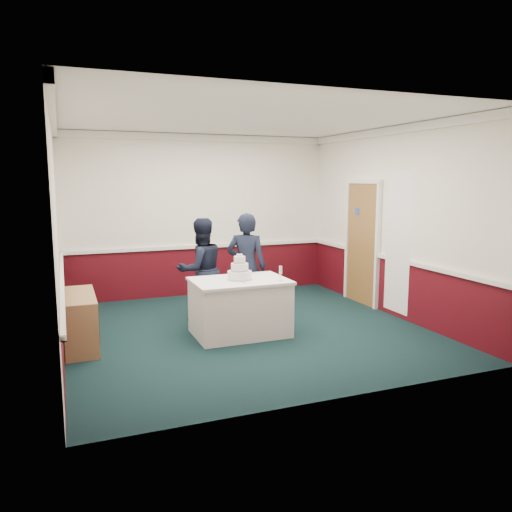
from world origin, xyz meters
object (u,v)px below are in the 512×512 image
object	(u,v)px
cake_table	(240,307)
cake_knife	(243,282)
wedding_cake	(240,272)
sideboard	(80,321)
person_man	(201,270)
champagne_flute	(281,271)
person_woman	(246,267)

from	to	relation	value
cake_table	cake_knife	bearing A→B (deg)	-98.53
cake_knife	wedding_cake	bearing A→B (deg)	70.46
sideboard	cake_knife	bearing A→B (deg)	-12.36
sideboard	person_man	distance (m)	1.97
champagne_flute	person_man	bearing A→B (deg)	124.42
cake_knife	champagne_flute	world-z (taller)	champagne_flute
sideboard	person_man	world-z (taller)	person_man
wedding_cake	person_man	xyz separation A→B (m)	(-0.31, 0.91, -0.10)
wedding_cake	person_woman	xyz separation A→B (m)	(0.34, 0.65, -0.06)
cake_table	wedding_cake	xyz separation A→B (m)	(0.00, 0.00, 0.50)
cake_knife	champagne_flute	distance (m)	0.55
person_woman	champagne_flute	bearing A→B (deg)	129.40
cake_table	person_man	distance (m)	1.04
sideboard	wedding_cake	xyz separation A→B (m)	(2.12, -0.26, 0.55)
wedding_cake	sideboard	bearing A→B (deg)	173.06
cake_table	person_woman	xyz separation A→B (m)	(0.34, 0.65, 0.44)
cake_table	cake_knife	size ratio (longest dim) A/B	6.00
cake_knife	champagne_flute	size ratio (longest dim) A/B	1.07
champagne_flute	person_woman	xyz separation A→B (m)	(-0.16, 0.93, -0.09)
cake_table	person_man	size ratio (longest dim) A/B	0.83
person_man	cake_table	bearing A→B (deg)	99.07
sideboard	cake_table	size ratio (longest dim) A/B	0.91
cake_table	person_woman	world-z (taller)	person_woman
person_man	wedding_cake	bearing A→B (deg)	99.07
sideboard	cake_knife	distance (m)	2.18
champagne_flute	sideboard	bearing A→B (deg)	168.40
champagne_flute	wedding_cake	bearing A→B (deg)	150.75
cake_knife	person_woman	world-z (taller)	person_woman
cake_knife	person_man	distance (m)	1.14
champagne_flute	person_man	size ratio (longest dim) A/B	0.13
person_man	sideboard	bearing A→B (deg)	9.79
cake_knife	person_woman	size ratio (longest dim) A/B	0.13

